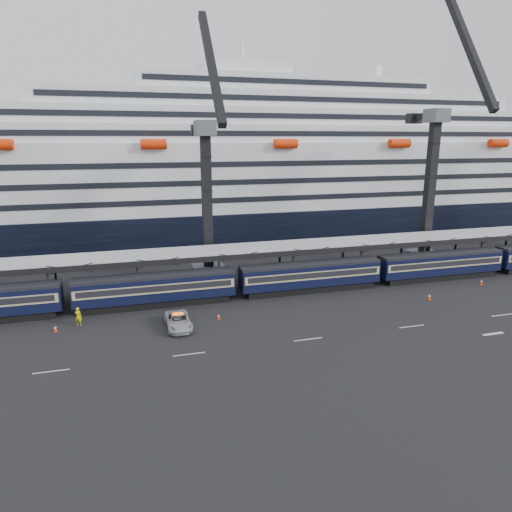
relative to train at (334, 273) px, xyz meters
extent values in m
plane|color=black|center=(4.65, -10.00, -2.20)|extent=(260.00, 260.00, 0.00)
cube|color=beige|center=(-33.35, -14.00, -2.19)|extent=(3.00, 0.15, 0.02)
cube|color=beige|center=(-21.35, -14.00, -2.19)|extent=(3.00, 0.15, 0.02)
cube|color=beige|center=(-9.35, -14.00, -2.19)|extent=(3.00, 0.15, 0.02)
cube|color=beige|center=(2.65, -14.00, -2.19)|extent=(3.00, 0.15, 0.02)
cube|color=beige|center=(14.65, -14.00, -2.19)|extent=(3.00, 0.15, 0.02)
cube|color=beige|center=(9.65, -18.00, -2.19)|extent=(2.50, 0.40, 0.02)
cube|color=black|center=(-23.35, 0.00, -1.75)|extent=(17.48, 2.40, 0.90)
cube|color=black|center=(-23.35, 0.00, 0.05)|extent=(19.00, 2.80, 2.70)
cube|color=#BFAF87|center=(-23.35, 0.00, 0.35)|extent=(18.62, 2.92, 1.05)
cube|color=black|center=(-23.35, 0.00, 0.40)|extent=(17.86, 2.98, 0.70)
cube|color=black|center=(-23.35, 0.00, 1.55)|extent=(19.00, 2.50, 0.35)
cube|color=black|center=(-3.35, 0.00, -1.75)|extent=(17.48, 2.40, 0.90)
cube|color=black|center=(-3.35, 0.00, 0.05)|extent=(19.00, 2.80, 2.70)
cube|color=#BFAF87|center=(-3.35, 0.00, 0.35)|extent=(18.62, 2.92, 1.05)
cube|color=black|center=(-3.35, 0.00, 0.40)|extent=(17.86, 2.98, 0.70)
cube|color=black|center=(-3.35, 0.00, 1.55)|extent=(19.00, 2.50, 0.35)
cube|color=black|center=(16.65, 0.00, -1.75)|extent=(17.48, 2.40, 0.90)
cube|color=black|center=(16.65, 0.00, 0.05)|extent=(19.00, 2.80, 2.70)
cube|color=#BFAF87|center=(16.65, 0.00, 0.35)|extent=(18.62, 2.92, 1.05)
cube|color=black|center=(16.65, 0.00, 0.40)|extent=(17.86, 2.98, 0.70)
cube|color=black|center=(16.65, 0.00, 1.55)|extent=(19.00, 2.50, 0.35)
cube|color=#92949A|center=(4.65, 4.00, 3.20)|extent=(130.00, 6.00, 0.25)
cube|color=black|center=(4.65, 1.00, 2.90)|extent=(130.00, 0.25, 0.70)
cube|color=black|center=(4.65, 7.00, 2.90)|extent=(130.00, 0.25, 0.70)
cube|color=black|center=(-35.35, 1.20, 0.50)|extent=(0.25, 0.25, 5.40)
cube|color=black|center=(-35.35, 6.80, 0.50)|extent=(0.25, 0.25, 5.40)
cube|color=black|center=(-25.35, 1.20, 0.50)|extent=(0.25, 0.25, 5.40)
cube|color=black|center=(-25.35, 6.80, 0.50)|extent=(0.25, 0.25, 5.40)
cube|color=black|center=(-15.35, 1.20, 0.50)|extent=(0.25, 0.25, 5.40)
cube|color=black|center=(-15.35, 6.80, 0.50)|extent=(0.25, 0.25, 5.40)
cube|color=black|center=(-5.35, 1.20, 0.50)|extent=(0.25, 0.25, 5.40)
cube|color=black|center=(-5.35, 6.80, 0.50)|extent=(0.25, 0.25, 5.40)
cube|color=black|center=(4.65, 1.20, 0.50)|extent=(0.25, 0.25, 5.40)
cube|color=black|center=(4.65, 6.80, 0.50)|extent=(0.25, 0.25, 5.40)
cube|color=black|center=(14.65, 1.20, 0.50)|extent=(0.25, 0.25, 5.40)
cube|color=black|center=(14.65, 6.80, 0.50)|extent=(0.25, 0.25, 5.40)
cube|color=black|center=(24.65, 1.20, 0.50)|extent=(0.25, 0.25, 5.40)
cube|color=black|center=(24.65, 6.80, 0.50)|extent=(0.25, 0.25, 5.40)
cube|color=black|center=(34.65, 6.80, 0.50)|extent=(0.25, 0.25, 5.40)
cube|color=black|center=(4.65, 36.00, 1.30)|extent=(200.00, 28.00, 7.00)
cube|color=white|center=(4.65, 36.00, 10.80)|extent=(190.00, 26.88, 12.00)
cube|color=white|center=(4.65, 36.00, 18.30)|extent=(160.00, 24.64, 3.00)
cube|color=black|center=(4.65, 23.63, 18.30)|extent=(153.60, 0.12, 0.90)
cube|color=white|center=(4.65, 36.00, 21.30)|extent=(124.00, 21.84, 3.00)
cube|color=black|center=(4.65, 25.03, 21.30)|extent=(119.04, 0.12, 0.90)
cube|color=white|center=(4.65, 36.00, 24.30)|extent=(90.00, 19.04, 3.00)
cube|color=black|center=(4.65, 26.43, 24.30)|extent=(86.40, 0.12, 0.90)
cube|color=white|center=(4.65, 36.00, 27.30)|extent=(56.00, 16.24, 3.00)
cube|color=black|center=(4.65, 27.83, 27.30)|extent=(53.76, 0.12, 0.90)
cube|color=white|center=(-3.35, 36.00, 29.80)|extent=(16.00, 12.00, 2.50)
cylinder|color=white|center=(24.65, 36.00, 30.30)|extent=(2.80, 2.80, 3.00)
cylinder|color=#F63007|center=(-21.35, 21.96, 16.60)|extent=(4.00, 1.60, 1.60)
cylinder|color=#F63007|center=(0.65, 21.96, 16.60)|extent=(4.00, 1.60, 1.60)
cylinder|color=#F63007|center=(22.65, 21.96, 16.60)|extent=(4.00, 1.60, 1.60)
cylinder|color=#F63007|center=(44.65, 21.96, 16.60)|extent=(4.00, 1.60, 1.60)
cube|color=#45474C|center=(-15.35, 9.00, -1.20)|extent=(4.50, 4.50, 2.00)
cube|color=black|center=(-15.35, 9.00, 8.80)|extent=(1.30, 1.30, 18.00)
cube|color=#45474C|center=(-15.35, 9.00, 18.80)|extent=(2.60, 3.20, 2.00)
cube|color=black|center=(-15.35, 3.21, 25.69)|extent=(0.90, 12.26, 14.37)
cube|color=black|center=(-15.35, 11.52, 18.80)|extent=(0.90, 5.04, 0.90)
cube|color=black|center=(-15.35, 14.04, 18.60)|extent=(2.20, 1.60, 1.60)
cube|color=#45474C|center=(19.65, 8.00, -1.20)|extent=(4.50, 4.50, 2.00)
cube|color=black|center=(19.65, 8.00, 9.80)|extent=(1.30, 1.30, 20.00)
cube|color=#45474C|center=(19.65, 8.00, 20.80)|extent=(2.60, 3.20, 2.00)
cube|color=black|center=(19.65, 2.26, 28.99)|extent=(0.90, 12.21, 16.90)
cube|color=black|center=(19.65, 10.80, 20.80)|extent=(0.90, 5.60, 0.90)
cube|color=black|center=(19.65, 13.60, 20.60)|extent=(2.20, 1.60, 1.60)
imported|color=#9FA1A6|center=(-21.58, -7.47, -1.44)|extent=(2.64, 5.55, 1.53)
imported|color=yellow|center=(-31.91, -3.82, -1.18)|extent=(0.87, 0.71, 2.05)
cube|color=#F63007|center=(-34.16, -4.89, -2.18)|extent=(0.37, 0.37, 0.04)
cone|color=#F63007|center=(-34.16, -4.89, -1.81)|extent=(0.31, 0.31, 0.71)
cylinder|color=white|center=(-34.16, -4.89, -1.81)|extent=(0.27, 0.27, 0.12)
cube|color=#F63007|center=(-16.98, -6.23, -2.18)|extent=(0.34, 0.34, 0.04)
cone|color=#F63007|center=(-16.98, -6.23, -1.84)|extent=(0.29, 0.29, 0.65)
cylinder|color=white|center=(-16.98, -6.23, -1.84)|extent=(0.24, 0.24, 0.11)
cube|color=#F63007|center=(9.81, -7.18, -2.18)|extent=(0.43, 0.43, 0.05)
cone|color=#F63007|center=(9.81, -7.18, -1.75)|extent=(0.36, 0.36, 0.82)
cylinder|color=white|center=(9.81, -7.18, -1.75)|extent=(0.31, 0.31, 0.14)
cube|color=#F63007|center=(20.60, -3.88, -2.18)|extent=(0.41, 0.41, 0.04)
cone|color=#F63007|center=(20.60, -3.88, -1.77)|extent=(0.35, 0.35, 0.78)
cylinder|color=white|center=(20.60, -3.88, -1.77)|extent=(0.29, 0.29, 0.13)
camera|label=1|loc=(-26.00, -53.36, 17.41)|focal=32.00mm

